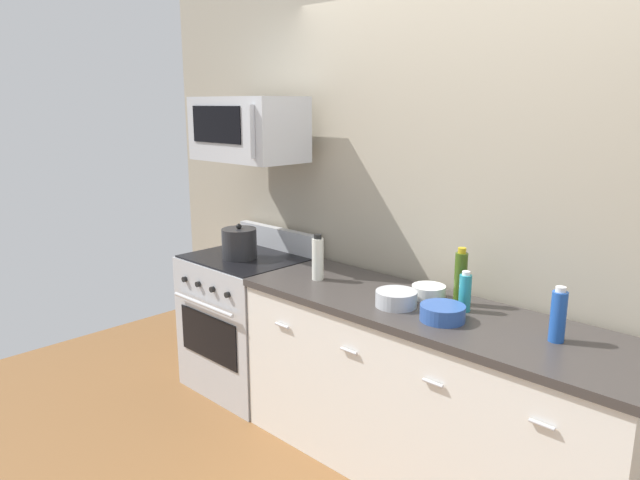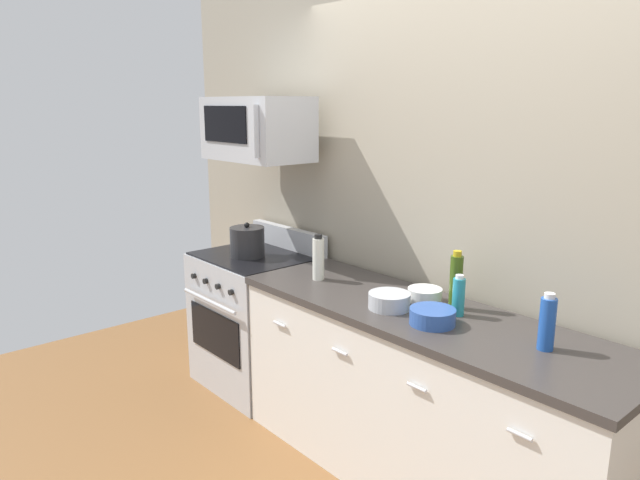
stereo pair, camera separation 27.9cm
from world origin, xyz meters
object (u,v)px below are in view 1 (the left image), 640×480
Objects in this scene: bowl_blue_mixing at (443,312)px; microwave at (248,129)px; bottle_dish_soap at (465,292)px; bottle_soda_blue at (558,316)px; bowl_white_ceramic at (429,292)px; bottle_olive_oil at (461,278)px; bowl_steel_prep at (396,298)px; range_oven at (248,321)px; bottle_vinegar_white at (318,258)px; stockpot at (239,243)px.

microwave is at bearing 174.77° from bowl_blue_mixing.
bottle_soda_blue is at bearing -6.89° from bottle_dish_soap.
bottle_soda_blue is at bearing -7.71° from bowl_white_ceramic.
bowl_steel_prep is (-0.21, -0.25, -0.10)m from bottle_olive_oil.
bottle_olive_oil is at bearing 166.82° from bottle_soda_blue.
bowl_steel_prep is at bearing -3.95° from range_oven.
bowl_white_ceramic is (0.65, 0.16, -0.09)m from bottle_vinegar_white.
bottle_soda_blue is 1.17× the size of bowl_steel_prep.
bottle_vinegar_white is at bearing -2.88° from range_oven.
bowl_steel_prep reaches higher than bowl_blue_mixing.
microwave is 3.53× the size of bowl_blue_mixing.
range_oven is 0.55m from stockpot.
stockpot reaches higher than bottle_dish_soap.
bottle_dish_soap is at bearing -9.39° from bowl_white_ceramic.
range_oven reaches higher than bowl_steel_prep.
bowl_blue_mixing is (1.57, -0.14, -0.79)m from microwave.
bowl_white_ceramic is at bearing 5.29° from range_oven.
bottle_soda_blue is at bearing 2.28° from stockpot.
microwave is 1.56m from bowl_white_ceramic.
range_oven is 3.65× the size of bottle_olive_oil.
bottle_olive_oil is 1.46× the size of bottle_dish_soap.
bottle_dish_soap is (0.07, -0.07, -0.04)m from bottle_olive_oil.
bottle_vinegar_white is 0.69m from stockpot.
bottle_olive_oil reaches higher than bottle_vinegar_white.
microwave is at bearing 174.08° from bowl_steel_prep.
bottle_vinegar_white reaches higher than bottle_dish_soap.
stockpot is (-1.34, -0.18, 0.06)m from bowl_white_ceramic.
microwave reaches higher than range_oven.
bowl_white_ceramic is 0.32m from bowl_blue_mixing.
stockpot is at bearing 178.41° from bowl_steel_prep.
bowl_blue_mixing reaches higher than bowl_white_ceramic.
range_oven is 5.14× the size of bowl_steel_prep.
bowl_steel_prep is (-0.28, -0.18, -0.05)m from bottle_dish_soap.
bottle_vinegar_white is 0.61m from bowl_steel_prep.
microwave is 1.76m from bowl_blue_mixing.
bottle_dish_soap is 1.58m from stockpot.
bowl_steel_prep is at bearing -130.79° from bottle_olive_oil.
bottle_olive_oil is 1.39× the size of bowl_blue_mixing.
bottle_soda_blue reaches higher than bowl_steel_prep.
bottle_dish_soap is (0.88, 0.12, -0.03)m from bottle_vinegar_white.
bottle_vinegar_white is 0.67m from bowl_white_ceramic.
bottle_olive_oil is (1.50, 0.11, -0.69)m from microwave.
bowl_blue_mixing is at bearing -3.60° from range_oven.
range_oven is 5.07× the size of bowl_blue_mixing.
bowl_steel_prep is at bearing -103.01° from bowl_white_ceramic.
bottle_dish_soap is (-0.48, 0.06, -0.02)m from bottle_soda_blue.
bottle_soda_blue is at bearing 14.76° from bowl_blue_mixing.
range_oven is at bearing 177.12° from bottle_vinegar_white.
stockpot reaches higher than bowl_blue_mixing.
range_oven is 1.28m from microwave.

